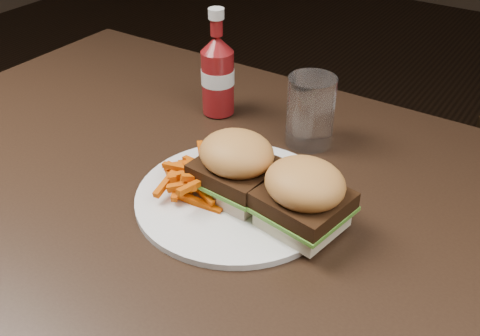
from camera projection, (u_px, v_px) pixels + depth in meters
The scene contains 7 objects.
dining_table at pixel (208, 197), 0.84m from camera, with size 1.20×0.80×0.04m, color black.
plate at pixel (236, 198), 0.80m from camera, with size 0.29×0.29×0.01m, color white.
sandwich_half_a at pixel (237, 187), 0.79m from camera, with size 0.09×0.09×0.02m, color beige.
sandwich_half_b at pixel (302, 218), 0.73m from camera, with size 0.09×0.09×0.02m, color beige.
fries_pile at pixel (202, 173), 0.80m from camera, with size 0.12×0.12×0.05m, color #D06904, non-canonical shape.
ketchup_bottle at pixel (218, 82), 0.99m from camera, with size 0.06×0.06×0.11m, color maroon.
tumbler at pixel (310, 113), 0.90m from camera, with size 0.08×0.08×0.12m, color white.
Camera 1 is at (0.41, -0.53, 1.23)m, focal length 42.00 mm.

